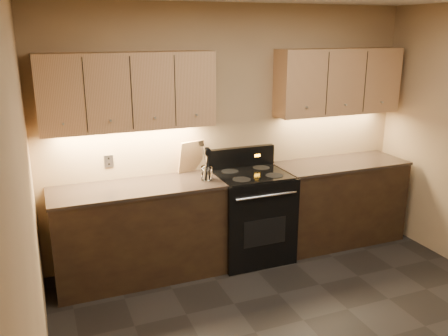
{
  "coord_description": "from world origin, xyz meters",
  "views": [
    {
      "loc": [
        -1.9,
        -2.51,
        2.35
      ],
      "look_at": [
        -0.32,
        1.45,
        1.09
      ],
      "focal_mm": 38.0,
      "sensor_mm": 36.0,
      "label": 1
    }
  ],
  "objects": [
    {
      "name": "wall_left",
      "position": [
        -2.0,
        0.0,
        1.3
      ],
      "size": [
        0.04,
        4.0,
        2.6
      ],
      "primitive_type": "cube",
      "color": "tan",
      "rests_on": "ground"
    },
    {
      "name": "black_spoon",
      "position": [
        -0.42,
        1.67,
        1.1
      ],
      "size": [
        0.06,
        0.13,
        0.32
      ],
      "primitive_type": null,
      "rotation": [
        0.22,
        0.01,
        -0.05
      ],
      "color": "black",
      "rests_on": "utensil_crock"
    },
    {
      "name": "steel_spatula",
      "position": [
        -0.39,
        1.65,
        1.14
      ],
      "size": [
        0.18,
        0.14,
        0.4
      ],
      "primitive_type": null,
      "rotation": [
        0.01,
        -0.2,
        -0.39
      ],
      "color": "silver",
      "rests_on": "utensil_crock"
    },
    {
      "name": "upper_cab_right",
      "position": [
        1.18,
        1.85,
        1.8
      ],
      "size": [
        1.44,
        0.3,
        0.7
      ],
      "primitive_type": "cube",
      "color": "tan",
      "rests_on": "wall_back"
    },
    {
      "name": "counter_left",
      "position": [
        -1.1,
        1.7,
        0.47
      ],
      "size": [
        1.62,
        0.62,
        0.93
      ],
      "color": "black",
      "rests_on": "ground"
    },
    {
      "name": "black_turner",
      "position": [
        -0.4,
        1.62,
        1.11
      ],
      "size": [
        0.1,
        0.16,
        0.33
      ],
      "primitive_type": null,
      "rotation": [
        -0.21,
        0.06,
        0.21
      ],
      "color": "black",
      "rests_on": "utensil_crock"
    },
    {
      "name": "outlet_plate",
      "position": [
        -1.3,
        1.99,
        1.12
      ],
      "size": [
        0.08,
        0.01,
        0.12
      ],
      "primitive_type": "cube",
      "color": "#B2B5BA",
      "rests_on": "wall_back"
    },
    {
      "name": "wall_back",
      "position": [
        0.0,
        2.0,
        1.3
      ],
      "size": [
        4.0,
        0.04,
        2.6
      ],
      "primitive_type": "cube",
      "color": "tan",
      "rests_on": "ground"
    },
    {
      "name": "upper_cab_left",
      "position": [
        -1.1,
        1.85,
        1.8
      ],
      "size": [
        1.6,
        0.3,
        0.7
      ],
      "primitive_type": "cube",
      "color": "tan",
      "rests_on": "wall_back"
    },
    {
      "name": "wooden_spoon",
      "position": [
        -0.45,
        1.64,
        1.09
      ],
      "size": [
        0.13,
        0.14,
        0.3
      ],
      "primitive_type": null,
      "rotation": [
        -0.24,
        0.27,
        0.11
      ],
      "color": "tan",
      "rests_on": "utensil_crock"
    },
    {
      "name": "utensil_crock",
      "position": [
        -0.42,
        1.65,
        0.99
      ],
      "size": [
        0.14,
        0.14,
        0.14
      ],
      "color": "white",
      "rests_on": "counter_left"
    },
    {
      "name": "stove",
      "position": [
        0.08,
        1.68,
        0.48
      ],
      "size": [
        0.76,
        0.68,
        1.14
      ],
      "color": "black",
      "rests_on": "ground"
    },
    {
      "name": "cutting_board",
      "position": [
        -0.48,
        1.95,
        1.1
      ],
      "size": [
        0.29,
        0.16,
        0.34
      ],
      "primitive_type": "cube",
      "rotation": [
        0.24,
        0.0,
        0.27
      ],
      "color": "tan",
      "rests_on": "counter_left"
    },
    {
      "name": "counter_right",
      "position": [
        1.18,
        1.7,
        0.47
      ],
      "size": [
        1.46,
        0.62,
        0.93
      ],
      "color": "black",
      "rests_on": "ground"
    }
  ]
}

